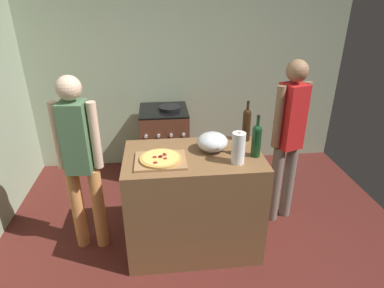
{
  "coord_description": "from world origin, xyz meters",
  "views": [
    {
      "loc": [
        -0.26,
        -1.59,
        2.15
      ],
      "look_at": [
        0.01,
        0.88,
        0.98
      ],
      "focal_mm": 30.6,
      "sensor_mm": 36.0,
      "label": 1
    }
  ],
  "objects": [
    {
      "name": "pizza",
      "position": [
        -0.26,
        0.69,
        0.96
      ],
      "size": [
        0.33,
        0.33,
        0.03
      ],
      "color": "tan",
      "rests_on": "cutting_board"
    },
    {
      "name": "kitchen_wall_rear",
      "position": [
        0.0,
        2.51,
        1.3
      ],
      "size": [
        4.25,
        0.1,
        2.6
      ],
      "primitive_type": "cube",
      "color": "#99A889",
      "rests_on": "ground_plane"
    },
    {
      "name": "counter",
      "position": [
        0.01,
        0.78,
        0.46
      ],
      "size": [
        1.14,
        0.69,
        0.93
      ],
      "primitive_type": "cube",
      "color": "brown",
      "rests_on": "ground_plane"
    },
    {
      "name": "paper_towel_roll",
      "position": [
        0.34,
        0.61,
        1.06
      ],
      "size": [
        0.1,
        0.1,
        0.26
      ],
      "color": "white",
      "rests_on": "counter"
    },
    {
      "name": "cutting_board",
      "position": [
        -0.26,
        0.69,
        0.94
      ],
      "size": [
        0.4,
        0.32,
        0.02
      ],
      "primitive_type": "cube",
      "color": "#9E7247",
      "rests_on": "counter"
    },
    {
      "name": "person_in_red",
      "position": [
        0.94,
        1.09,
        0.93
      ],
      "size": [
        0.35,
        0.25,
        1.62
      ],
      "color": "slate",
      "rests_on": "ground_plane"
    },
    {
      "name": "wine_bottle_clear",
      "position": [
        0.51,
        0.7,
        1.08
      ],
      "size": [
        0.08,
        0.08,
        0.35
      ],
      "color": "#143819",
      "rests_on": "counter"
    },
    {
      "name": "mixing_bowl",
      "position": [
        0.18,
        0.84,
        1.01
      ],
      "size": [
        0.26,
        0.26,
        0.16
      ],
      "color": "#B2B2B7",
      "rests_on": "counter"
    },
    {
      "name": "ground_plane",
      "position": [
        0.0,
        1.23,
        -0.01
      ],
      "size": [
        4.25,
        3.06,
        0.02
      ],
      "primitive_type": "cube",
      "color": "#511E19"
    },
    {
      "name": "wine_bottle_green",
      "position": [
        0.51,
        1.02,
        1.09
      ],
      "size": [
        0.07,
        0.07,
        0.37
      ],
      "color": "#331E0F",
      "rests_on": "counter"
    },
    {
      "name": "person_in_stripes",
      "position": [
        -0.92,
        0.87,
        0.91
      ],
      "size": [
        0.37,
        0.22,
        1.59
      ],
      "color": "#D88C4C",
      "rests_on": "ground_plane"
    },
    {
      "name": "stove",
      "position": [
        -0.2,
        2.11,
        0.44
      ],
      "size": [
        0.57,
        0.61,
        0.91
      ],
      "color": "brown",
      "rests_on": "ground_plane"
    }
  ]
}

